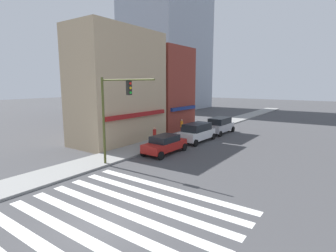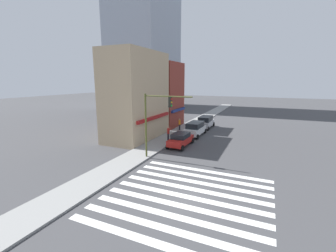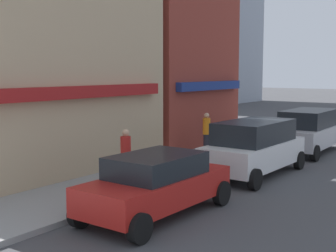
# 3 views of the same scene
# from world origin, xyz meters

# --- Properties ---
(storefront_row) EXTENTS (16.59, 5.30, 11.45)m
(storefront_row) POSITION_xyz_m (15.43, 11.50, 5.56)
(storefront_row) COLOR tan
(storefront_row) RESTS_ON ground_plane
(sedan_red) EXTENTS (4.43, 2.02, 1.59)m
(sedan_red) POSITION_xyz_m (11.02, 4.70, 0.84)
(sedan_red) COLOR #B21E19
(sedan_red) RESTS_ON ground_plane
(suv_white) EXTENTS (4.74, 2.12, 1.94)m
(suv_white) POSITION_xyz_m (16.78, 4.70, 1.03)
(suv_white) COLOR white
(suv_white) RESTS_ON ground_plane
(suv_silver) EXTENTS (4.73, 2.12, 1.94)m
(suv_silver) POSITION_xyz_m (22.51, 4.70, 1.03)
(suv_silver) COLOR #B7B7BC
(suv_silver) RESTS_ON ground_plane
(pedestrian_orange_vest) EXTENTS (0.32, 0.32, 1.77)m
(pedestrian_orange_vest) POSITION_xyz_m (18.75, 7.84, 1.07)
(pedestrian_orange_vest) COLOR #23232D
(pedestrian_orange_vest) RESTS_ON sidewalk_left
(pedestrian_red_jacket) EXTENTS (0.32, 0.32, 1.77)m
(pedestrian_red_jacket) POSITION_xyz_m (12.45, 6.95, 1.07)
(pedestrian_red_jacket) COLOR #23232D
(pedestrian_red_jacket) RESTS_ON sidewalk_left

